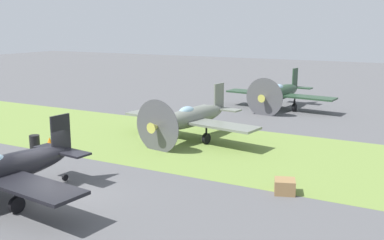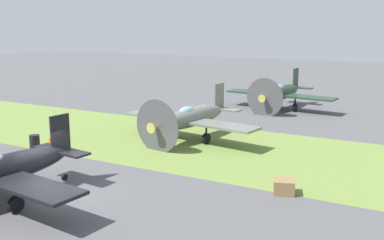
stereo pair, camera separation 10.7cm
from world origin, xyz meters
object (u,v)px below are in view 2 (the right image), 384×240
object	(u,v)px
airplane_lead	(0,170)
runway_marker_cone	(50,140)
airplane_trail	(281,93)
supply_crate	(284,187)
fuel_drum	(35,142)
airplane_wingman	(191,117)

from	to	relation	value
airplane_lead	runway_marker_cone	distance (m)	9.61
airplane_trail	airplane_lead	bearing A→B (deg)	87.50
airplane_trail	supply_crate	world-z (taller)	airplane_trail
fuel_drum	runway_marker_cone	bearing A→B (deg)	-81.12
fuel_drum	runway_marker_cone	size ratio (longest dim) A/B	2.05
fuel_drum	airplane_lead	bearing A→B (deg)	128.05
airplane_wingman	airplane_lead	bearing A→B (deg)	90.10
fuel_drum	supply_crate	distance (m)	15.27
airplane_wingman	airplane_trail	world-z (taller)	airplane_trail
airplane_wingman	fuel_drum	size ratio (longest dim) A/B	10.94
fuel_drum	supply_crate	xyz separation A→B (m)	(-15.27, -0.11, -0.13)
airplane_wingman	fuel_drum	distance (m)	9.71
airplane_lead	fuel_drum	world-z (taller)	airplane_lead
fuel_drum	airplane_wingman	bearing A→B (deg)	-136.70
supply_crate	fuel_drum	bearing A→B (deg)	0.40
airplane_wingman	supply_crate	xyz separation A→B (m)	(-8.24, 6.52, -1.14)
supply_crate	runway_marker_cone	size ratio (longest dim) A/B	2.05
fuel_drum	supply_crate	bearing A→B (deg)	-179.60
airplane_lead	runway_marker_cone	xyz separation A→B (m)	(5.32, -7.92, -1.20)
airplane_lead	airplane_wingman	world-z (taller)	airplane_wingman
airplane_trail	fuel_drum	xyz separation A→B (m)	(8.89, 19.78, -1.01)
airplane_wingman	supply_crate	bearing A→B (deg)	150.11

